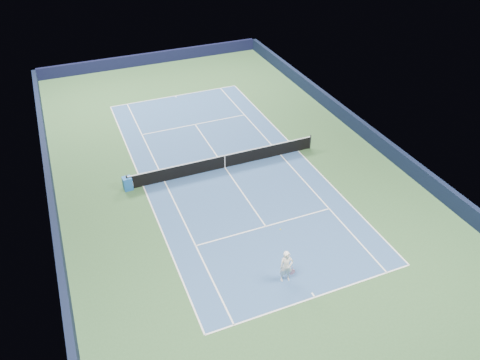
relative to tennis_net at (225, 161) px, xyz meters
name	(u,v)px	position (x,y,z in m)	size (l,w,h in m)	color
ground	(225,168)	(0.00, 0.00, -0.50)	(40.00, 40.00, 0.00)	#2D512C
wall_far	(152,58)	(0.00, 19.82, 0.05)	(22.00, 0.35, 1.10)	black
wall_right	(363,130)	(10.82, 0.00, 0.05)	(0.35, 40.00, 1.10)	black
wall_left	(52,199)	(-10.82, 0.00, 0.05)	(0.35, 40.00, 1.10)	black
court_surface	(225,167)	(0.00, 0.00, -0.50)	(10.97, 23.77, 0.01)	#2D4E7F
baseline_far	(175,96)	(0.00, 11.88, -0.50)	(10.97, 0.08, 0.00)	white
baseline_near	(315,297)	(0.00, -11.88, -0.50)	(10.97, 0.08, 0.00)	white
sideline_doubles_right	(298,151)	(5.49, 0.00, -0.50)	(0.08, 23.77, 0.00)	white
sideline_doubles_left	(143,186)	(-5.49, 0.00, -0.50)	(0.08, 23.77, 0.00)	white
sideline_singles_right	(281,155)	(4.12, 0.00, -0.50)	(0.08, 23.77, 0.00)	white
sideline_singles_left	(165,181)	(-4.12, 0.00, -0.50)	(0.08, 23.77, 0.00)	white
service_line_far	(195,124)	(0.00, 6.40, -0.50)	(8.23, 0.08, 0.00)	white
service_line_near	(266,226)	(0.00, -6.40, -0.50)	(8.23, 0.08, 0.00)	white
center_service_line	(225,167)	(0.00, 0.00, -0.50)	(0.08, 12.80, 0.00)	white
center_mark_far	(176,96)	(0.00, 11.73, -0.50)	(0.08, 0.30, 0.00)	white
center_mark_near	(313,295)	(0.00, -11.73, -0.50)	(0.08, 0.30, 0.00)	white
tennis_net	(225,161)	(0.00, 0.00, 0.00)	(12.90, 0.10, 1.07)	black
sponsor_cube	(128,183)	(-6.40, 0.04, -0.07)	(0.59, 0.53, 0.88)	#1D5BAF
tennis_player	(286,267)	(-0.79, -10.36, 0.40)	(0.84, 1.30, 2.46)	white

